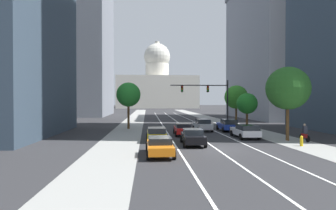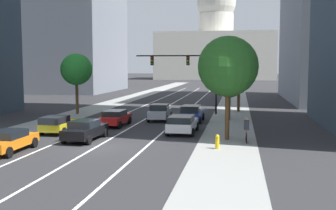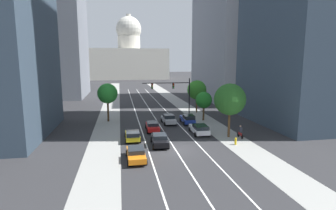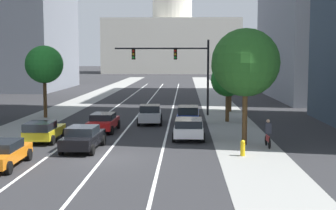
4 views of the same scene
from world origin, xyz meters
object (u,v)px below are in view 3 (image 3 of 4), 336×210
Objects in this scene: car_black at (160,139)px; street_tree_mid_right at (197,90)px; car_white at (199,129)px; car_red at (153,126)px; car_blue at (188,119)px; car_orange at (136,154)px; cyclist at (240,132)px; street_tree_mid_left at (107,94)px; traffic_signal_mast at (175,90)px; street_tree_far_right at (204,100)px; capitol_building at (129,58)px; car_yellow at (133,135)px; fire_hydrant at (236,141)px; car_silver at (168,119)px; street_tree_near_right at (230,99)px.

car_black is 0.69× the size of street_tree_mid_right.
car_white is 1.05× the size of car_red.
car_blue is 17.77m from car_orange.
cyclist is at bearing -88.31° from street_tree_mid_right.
street_tree_mid_left is at bearing 51.10° from car_white.
traffic_signal_mast is at bearing 10.07° from street_tree_mid_left.
car_orange is at bearing -126.53° from street_tree_far_right.
cyclist is (5.65, -15.67, -4.07)m from traffic_signal_mast.
street_tree_far_right reaches higher than car_white.
capitol_building is 130.51m from car_yellow.
car_blue reaches higher than car_yellow.
street_tree_mid_left reaches higher than street_tree_far_right.
car_blue is 0.90× the size of street_tree_far_right.
street_tree_far_right is at bearing -34.68° from car_black.
car_black is (-6.25, -4.09, -0.02)m from car_white.
traffic_signal_mast is (-0.86, 6.26, 4.10)m from car_blue.
street_tree_mid_right is (1.27, 21.42, 4.05)m from fire_hydrant.
traffic_signal_mast is at bearing 18.87° from cyclist.
car_yellow is at bearing 162.40° from fire_hydrant.
car_white is at bearing -104.81° from street_tree_mid_right.
street_tree_mid_right is (4.22, 15.98, 3.75)m from car_white.
fire_hydrant is 23.00m from street_tree_mid_left.
street_tree_mid_right is (4.23, 9.41, 3.69)m from car_blue.
car_red is 0.49× the size of traffic_signal_mast.
car_white is (9.37, 1.54, 0.02)m from car_yellow.
car_yellow is 0.99× the size of car_silver.
street_tree_far_right is (3.32, 8.59, 2.76)m from car_white.
cyclist is 19.18m from street_tree_mid_right.
capitol_building is 122.43m from car_blue.
car_red is (-6.25, 2.90, -0.04)m from car_white.
fire_hydrant is 0.14× the size of street_tree_mid_left.
street_tree_mid_left is (-12.86, 4.13, 3.94)m from car_blue.
capitol_building is at bearing -2.97° from car_orange.
car_red is (-6.24, -3.66, -0.09)m from car_blue.
street_tree_mid_right is at bearing 82.99° from street_tree_far_right.
street_tree_mid_right reaches higher than car_white.
car_yellow is (-4.69, -129.94, -11.22)m from capitol_building.
street_tree_far_right is at bearing -86.18° from capitol_building.
street_tree_mid_right is (13.59, 24.51, 3.81)m from car_orange.
cyclist is (14.15, -1.31, 0.11)m from car_yellow.
cyclist is at bearing -119.95° from car_white.
car_orange is at bearing -153.28° from street_tree_near_right.
car_orange is at bearing 110.96° from cyclist.
car_silver is 0.64× the size of street_tree_mid_left.
fire_hydrant is at bearing -156.33° from car_silver.
car_yellow is 12.93m from fire_hydrant.
capitol_building is 9.70× the size of car_orange.
fire_hydrant is (12.32, -3.91, -0.27)m from car_yellow.
street_tree_mid_left reaches higher than car_orange.
car_orange is 0.70× the size of street_tree_mid_right.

